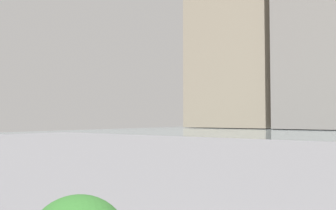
{
  "coord_description": "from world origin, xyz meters",
  "views": [
    {
      "loc": [
        -0.56,
        1.44,
        1.66
      ],
      "look_at": [
        6.53,
        -8.24,
        2.16
      ],
      "focal_mm": 36.51,
      "sensor_mm": 36.0,
      "label": 1
    }
  ],
  "objects": [
    {
      "name": "building_slab",
      "position": [
        13.33,
        -61.7,
        14.74
      ],
      "size": [
        13.11,
        10.17,
        29.49
      ],
      "color": "gray",
      "rests_on": "ground"
    },
    {
      "name": "building_annex",
      "position": [
        29.94,
        -62.85,
        18.84
      ],
      "size": [
        17.53,
        10.55,
        39.75
      ],
      "color": "gray",
      "rests_on": "ground"
    }
  ]
}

